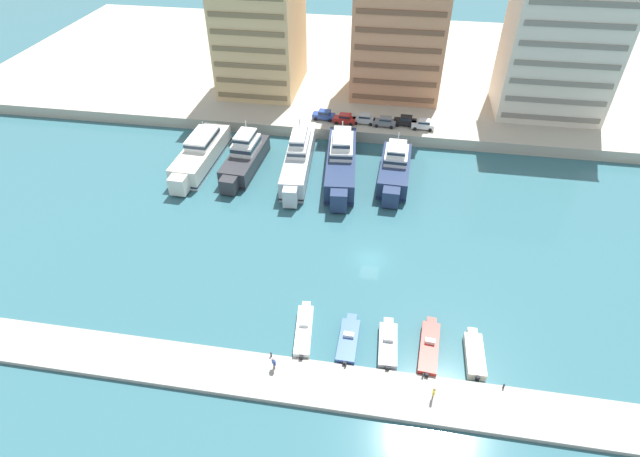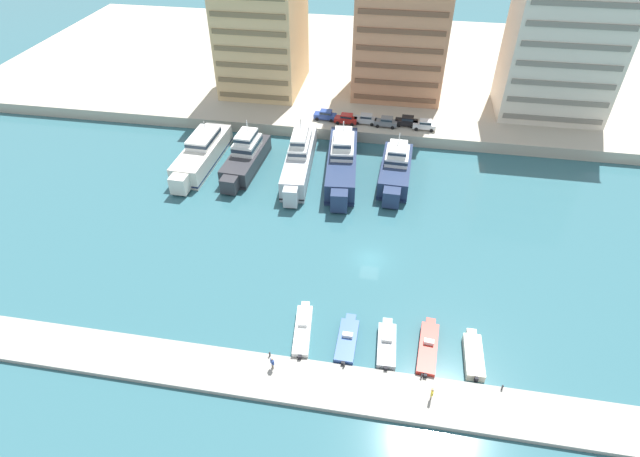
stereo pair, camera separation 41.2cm
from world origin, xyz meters
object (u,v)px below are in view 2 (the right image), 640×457
car_grey_center_left (386,122)px  pedestrian_mid_deck (272,362)px  motorboat_red_center_left (428,348)px  car_white_center_right (425,124)px  motorboat_cream_center (473,355)px  pedestrian_near_edge (432,393)px  motorboat_blue_left (347,340)px  car_silver_mid_left (366,119)px  yacht_navy_center (396,169)px  car_black_center (407,121)px  yacht_navy_center_left (342,161)px  yacht_charcoal_left (246,157)px  car_blue_far_left (325,115)px  yacht_ivory_far_left (202,153)px  motorboat_white_far_left (303,330)px  motorboat_grey_mid_left (387,345)px  car_red_left (346,118)px  yacht_silver_mid_left (299,158)px

car_grey_center_left → pedestrian_mid_deck: (-8.19, -53.32, -1.58)m
motorboat_red_center_left → car_white_center_right: (-0.97, 48.01, 2.54)m
motorboat_cream_center → pedestrian_near_edge: bearing=-126.8°
motorboat_blue_left → car_silver_mid_left: (-2.86, 48.88, 2.59)m
yacht_navy_center → car_black_center: yacht_navy_center is taller
yacht_navy_center_left → pedestrian_near_edge: yacht_navy_center_left is taller
motorboat_cream_center → car_grey_center_left: car_grey_center_left is taller
yacht_charcoal_left → motorboat_blue_left: bearing=-57.6°
yacht_navy_center → motorboat_cream_center: 35.37m
motorboat_cream_center → car_blue_far_left: car_blue_far_left is taller
yacht_charcoal_left → yacht_navy_center_left: 16.07m
yacht_charcoal_left → car_white_center_right: 32.70m
motorboat_red_center_left → pedestrian_mid_deck: size_ratio=4.98×
car_white_center_right → pedestrian_mid_deck: 55.47m
yacht_navy_center_left → motorboat_red_center_left: size_ratio=2.75×
motorboat_blue_left → pedestrian_near_edge: bearing=-32.8°
motorboat_red_center_left → yacht_ivory_far_left: bearing=138.6°
yacht_navy_center_left → car_white_center_right: (13.14, 13.88, 0.74)m
yacht_navy_center_left → motorboat_blue_left: (5.27, -34.50, -1.85)m
yacht_ivory_far_left → yacht_navy_center_left: 23.74m
yacht_charcoal_left → yacht_navy_center_left: size_ratio=0.75×
motorboat_white_far_left → pedestrian_mid_deck: bearing=-111.7°
yacht_ivory_far_left → car_grey_center_left: (29.94, 14.64, 1.11)m
motorboat_grey_mid_left → pedestrian_mid_deck: size_ratio=4.34×
yacht_navy_center → car_silver_mid_left: bearing=113.1°
yacht_charcoal_left → car_silver_mid_left: yacht_charcoal_left is taller
motorboat_blue_left → car_grey_center_left: size_ratio=1.69×
car_white_center_right → pedestrian_near_edge: 54.29m
car_grey_center_left → car_white_center_right: (6.92, 0.03, 0.00)m
motorboat_cream_center → car_silver_mid_left: bearing=108.8°
car_grey_center_left → pedestrian_near_edge: 54.86m
car_red_left → pedestrian_near_edge: size_ratio=2.48×
pedestrian_near_edge → motorboat_white_far_left: bearing=156.0°
motorboat_white_far_left → pedestrian_mid_deck: (-2.15, -5.42, 0.93)m
motorboat_grey_mid_left → motorboat_red_center_left: motorboat_red_center_left is taller
car_blue_far_left → pedestrian_mid_deck: bearing=-86.7°
yacht_silver_mid_left → yacht_navy_center_left: (7.08, 0.19, 0.04)m
yacht_charcoal_left → car_red_left: size_ratio=3.95×
motorboat_grey_mid_left → car_white_center_right: size_ratio=1.69×
yacht_navy_center → pedestrian_near_edge: bearing=-82.0°
yacht_navy_center → pedestrian_mid_deck: bearing=-105.4°
yacht_silver_mid_left → car_silver_mid_left: 17.41m
car_red_left → car_white_center_right: size_ratio=1.01×
motorboat_blue_left → motorboat_cream_center: size_ratio=1.05×
yacht_navy_center → car_silver_mid_left: (-6.33, 14.83, 1.01)m
motorboat_grey_mid_left → car_red_left: 49.52m
yacht_navy_center → motorboat_cream_center: yacht_navy_center is taller
motorboat_cream_center → motorboat_grey_mid_left: bearing=-179.1°
yacht_charcoal_left → pedestrian_mid_deck: bearing=-70.0°
motorboat_blue_left → car_grey_center_left: bearing=88.9°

